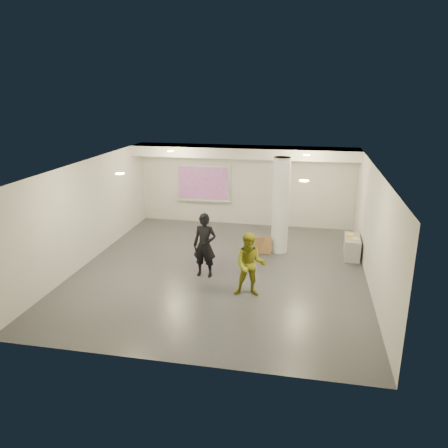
% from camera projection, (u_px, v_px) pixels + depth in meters
% --- Properties ---
extents(floor, '(8.00, 9.00, 0.01)m').
position_uv_depth(floor, '(221.00, 270.00, 12.46)').
color(floor, '#34363B').
rests_on(floor, ground).
extents(ceiling, '(8.00, 9.00, 0.01)m').
position_uv_depth(ceiling, '(221.00, 165.00, 11.56)').
color(ceiling, white).
rests_on(ceiling, floor).
extents(wall_back, '(8.00, 0.01, 3.00)m').
position_uv_depth(wall_back, '(245.00, 185.00, 16.22)').
color(wall_back, silver).
rests_on(wall_back, floor).
extents(wall_front, '(8.00, 0.01, 3.00)m').
position_uv_depth(wall_front, '(171.00, 291.00, 7.79)').
color(wall_front, silver).
rests_on(wall_front, floor).
extents(wall_left, '(0.01, 9.00, 3.00)m').
position_uv_depth(wall_left, '(87.00, 212.00, 12.75)').
color(wall_left, silver).
rests_on(wall_left, floor).
extents(wall_right, '(0.01, 9.00, 3.00)m').
position_uv_depth(wall_right, '(373.00, 228.00, 11.27)').
color(wall_right, silver).
rests_on(wall_right, floor).
extents(soffit_band, '(8.00, 1.10, 0.36)m').
position_uv_depth(soffit_band, '(243.00, 152.00, 15.32)').
color(soffit_band, silver).
rests_on(soffit_band, ceiling).
extents(downlight_nw, '(0.22, 0.22, 0.02)m').
position_uv_depth(downlight_nw, '(171.00, 151.00, 14.31)').
color(downlight_nw, '#FFE88E').
rests_on(downlight_nw, ceiling).
extents(downlight_ne, '(0.22, 0.22, 0.02)m').
position_uv_depth(downlight_ne, '(307.00, 155.00, 13.50)').
color(downlight_ne, '#FFE88E').
rests_on(downlight_ne, ceiling).
extents(downlight_sw, '(0.22, 0.22, 0.02)m').
position_uv_depth(downlight_sw, '(120.00, 174.00, 10.57)').
color(downlight_sw, '#FFE88E').
rests_on(downlight_sw, ceiling).
extents(downlight_se, '(0.22, 0.22, 0.02)m').
position_uv_depth(downlight_se, '(304.00, 181.00, 9.76)').
color(downlight_se, '#FFE88E').
rests_on(downlight_se, ceiling).
extents(column, '(0.52, 0.52, 3.00)m').
position_uv_depth(column, '(281.00, 206.00, 13.42)').
color(column, white).
rests_on(column, floor).
extents(projection_screen, '(2.10, 0.13, 1.42)m').
position_uv_depth(projection_screen, '(203.00, 183.00, 16.47)').
color(projection_screen, silver).
rests_on(projection_screen, wall_back).
extents(credenza, '(0.49, 1.10, 0.64)m').
position_uv_depth(credenza, '(352.00, 247.00, 13.33)').
color(credenza, '#96979B').
rests_on(credenza, floor).
extents(papers_stack, '(0.30, 0.34, 0.02)m').
position_uv_depth(papers_stack, '(355.00, 239.00, 13.09)').
color(papers_stack, silver).
rests_on(papers_stack, credenza).
extents(postit_pad, '(0.28, 0.34, 0.03)m').
position_uv_depth(postit_pad, '(350.00, 235.00, 13.39)').
color(postit_pad, yellow).
rests_on(postit_pad, credenza).
extents(cardboard_back, '(0.49, 0.29, 0.54)m').
position_uv_depth(cardboard_back, '(263.00, 245.00, 13.63)').
color(cardboard_back, olive).
rests_on(cardboard_back, floor).
extents(cardboard_front, '(0.46, 0.18, 0.50)m').
position_uv_depth(cardboard_front, '(264.00, 246.00, 13.61)').
color(cardboard_front, olive).
rests_on(cardboard_front, floor).
extents(woman, '(0.67, 0.47, 1.77)m').
position_uv_depth(woman, '(205.00, 245.00, 11.83)').
color(woman, black).
rests_on(woman, floor).
extents(man, '(0.85, 0.70, 1.62)m').
position_uv_depth(man, '(250.00, 265.00, 10.71)').
color(man, '#96981E').
rests_on(man, floor).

